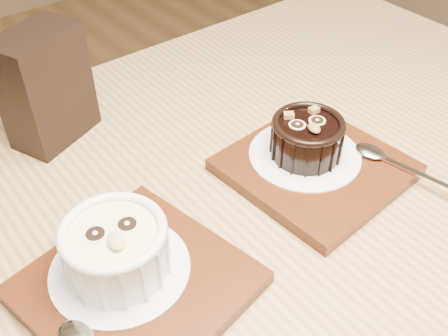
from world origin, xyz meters
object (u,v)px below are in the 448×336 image
object	(u,v)px
tray_right	(315,167)
ramekin_dark	(307,136)
tray_left	(137,285)
condiment_stand	(46,87)
ramekin_white	(116,247)
table	(225,299)

from	to	relation	value
tray_right	ramekin_dark	world-z (taller)	ramekin_dark
ramekin_dark	tray_left	bearing A→B (deg)	-153.59
condiment_stand	ramekin_white	bearing A→B (deg)	-101.63
ramekin_white	tray_right	world-z (taller)	ramekin_white
condiment_stand	ramekin_dark	bearing A→B (deg)	-49.77
table	tray_right	xyz separation A→B (m)	(0.15, 0.02, 0.10)
ramekin_white	ramekin_dark	xyz separation A→B (m)	(0.25, 0.01, -0.00)
tray_left	ramekin_white	distance (m)	0.04
tray_left	table	bearing A→B (deg)	-5.36
table	tray_right	size ratio (longest dim) A/B	6.71
table	condiment_stand	world-z (taller)	condiment_stand
tray_left	condiment_stand	world-z (taller)	condiment_stand
ramekin_white	condiment_stand	distance (m)	0.25
ramekin_dark	tray_right	bearing A→B (deg)	-69.40
ramekin_white	ramekin_dark	size ratio (longest dim) A/B	1.16
table	ramekin_dark	xyz separation A→B (m)	(0.15, 0.04, 0.13)
table	tray_right	bearing A→B (deg)	8.44
ramekin_white	condiment_stand	xyz separation A→B (m)	(0.05, 0.25, 0.02)
ramekin_white	ramekin_dark	distance (m)	0.25
table	ramekin_white	size ratio (longest dim) A/B	12.63
ramekin_dark	table	bearing A→B (deg)	-145.86
ramekin_dark	condiment_stand	world-z (taller)	condiment_stand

